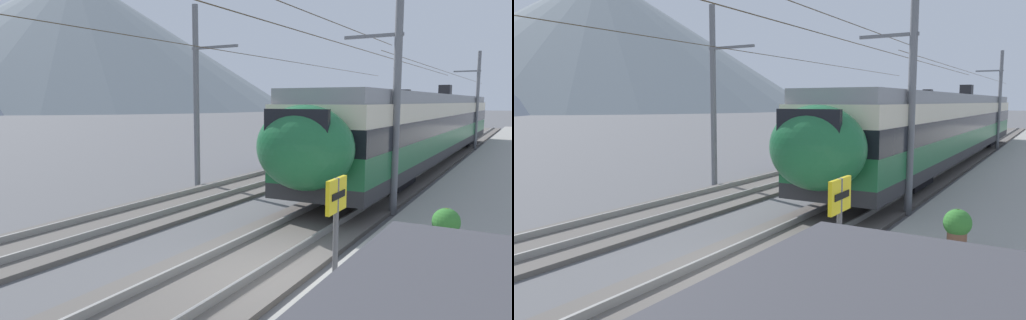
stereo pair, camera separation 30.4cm
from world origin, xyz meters
The scene contains 11 objects.
ground_plane centered at (0.00, 0.00, 0.00)m, with size 400.00×400.00×0.00m, color #565659.
track_near centered at (0.00, 0.91, 0.07)m, with size 120.00×3.00×0.28m.
track_far centered at (0.00, 5.86, 0.07)m, with size 120.00×3.00×0.28m.
train_near_platform centered at (19.86, 0.91, 2.23)m, with size 34.41×2.97×4.27m.
train_far_track centered at (30.34, 5.86, 2.23)m, with size 35.06×2.84×4.27m.
catenary_mast_mid centered at (6.72, -0.51, 3.94)m, with size 38.85×1.82×7.63m.
catenary_mast_east centered at (29.74, -0.51, 3.70)m, with size 38.85×1.82×7.04m.
catenary_mast_far_side centered at (7.75, 7.57, 3.83)m, with size 38.85×2.15×7.32m.
platform_sign centered at (-1.39, -1.81, 1.84)m, with size 0.70×0.08×2.03m.
potted_plant_platform_edge centered at (2.77, -2.74, 0.86)m, with size 0.59×0.59×0.87m.
mountain_right_ridge centered at (136.73, 171.85, 29.93)m, with size 190.72×190.72×59.86m, color slate.
Camera 1 is at (-7.87, -4.23, 3.48)m, focal length 33.41 mm.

